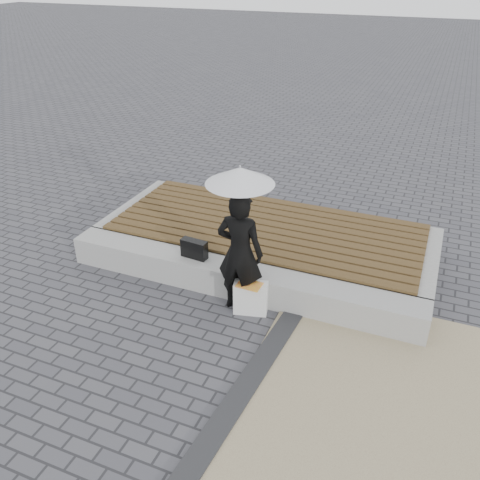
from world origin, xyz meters
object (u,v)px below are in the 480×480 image
seating_ledge (236,279)px  woman (240,253)px  handbag (194,249)px  parasol (240,176)px  canvas_tote (251,298)px

seating_ledge → woman: (0.18, -0.30, 0.62)m
seating_ledge → handbag: (-0.63, 0.01, 0.33)m
parasol → canvas_tote: (0.17, -0.06, -1.61)m
handbag → canvas_tote: size_ratio=0.82×
woman → parasol: (-0.00, 0.00, 1.02)m
seating_ledge → woman: 0.71m
woman → canvas_tote: (0.17, -0.06, -0.59)m
handbag → canvas_tote: handbag is taller
woman → seating_ledge: bearing=-61.2°
woman → canvas_tote: size_ratio=3.64×
seating_ledge → woman: bearing=-59.6°
seating_ledge → canvas_tote: bearing=-45.9°
handbag → woman: bearing=-16.0°
handbag → canvas_tote: (0.97, -0.37, -0.31)m
seating_ledge → canvas_tote: 0.50m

